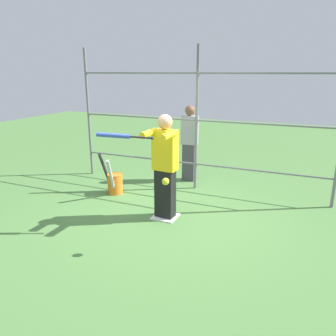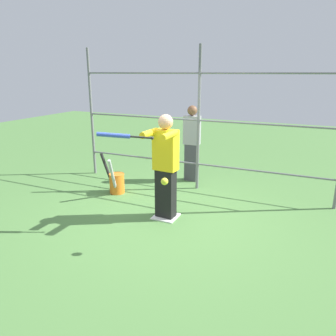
# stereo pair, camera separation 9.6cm
# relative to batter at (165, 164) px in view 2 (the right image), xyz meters

# --- Properties ---
(ground_plane) EXTENTS (24.00, 24.00, 0.00)m
(ground_plane) POSITION_rel_batter_xyz_m (0.00, -0.02, -0.95)
(ground_plane) COLOR #4C7A3D
(home_plate) EXTENTS (0.40, 0.40, 0.02)m
(home_plate) POSITION_rel_batter_xyz_m (0.00, -0.02, -0.94)
(home_plate) COLOR white
(home_plate) RESTS_ON ground
(fence_backstop) EXTENTS (5.36, 0.06, 2.92)m
(fence_backstop) POSITION_rel_batter_xyz_m (0.00, -1.62, 0.51)
(fence_backstop) COLOR slate
(fence_backstop) RESTS_ON ground
(batter) EXTENTS (0.45, 0.61, 1.76)m
(batter) POSITION_rel_batter_xyz_m (0.00, 0.00, 0.00)
(batter) COLOR black
(batter) RESTS_ON ground
(baseball_bat_swinging) EXTENTS (0.79, 0.38, 0.12)m
(baseball_bat_swinging) POSITION_rel_batter_xyz_m (0.46, 0.65, 0.55)
(baseball_bat_swinging) COLOR black
(softball_in_flight) EXTENTS (0.10, 0.10, 0.10)m
(softball_in_flight) POSITION_rel_batter_xyz_m (-0.45, 1.00, 0.07)
(softball_in_flight) COLOR yellow
(bat_bucket) EXTENTS (0.53, 0.61, 0.82)m
(bat_bucket) POSITION_rel_batter_xyz_m (1.41, -0.66, -0.71)
(bat_bucket) COLOR orange
(bat_bucket) RESTS_ON ground
(bystander_behind_fence) EXTENTS (0.35, 0.22, 1.70)m
(bystander_behind_fence) POSITION_rel_batter_xyz_m (0.31, -2.08, -0.07)
(bystander_behind_fence) COLOR #3F3F47
(bystander_behind_fence) RESTS_ON ground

